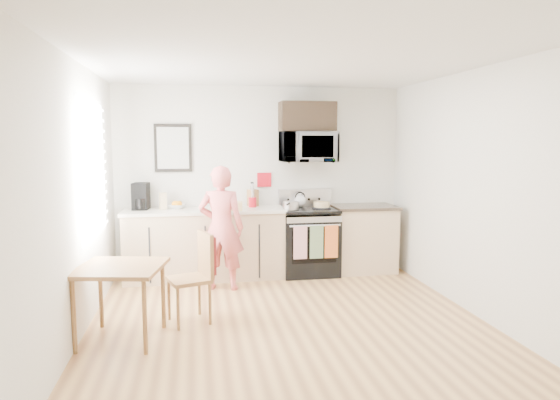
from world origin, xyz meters
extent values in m
plane|color=#8F5F37|center=(0.00, 0.00, 0.00)|extent=(4.60, 4.60, 0.00)
cube|color=silver|center=(0.00, 2.30, 1.30)|extent=(4.00, 0.04, 2.60)
cube|color=silver|center=(0.00, -2.30, 1.30)|extent=(4.00, 0.04, 2.60)
cube|color=silver|center=(-2.00, 0.00, 1.30)|extent=(0.04, 4.60, 2.60)
cube|color=silver|center=(2.00, 0.00, 1.30)|extent=(0.04, 4.60, 2.60)
cube|color=silver|center=(0.00, 0.00, 2.60)|extent=(4.00, 4.60, 0.04)
cube|color=silver|center=(-1.98, 0.80, 1.55)|extent=(0.02, 1.40, 1.50)
cube|color=white|center=(-1.97, 0.80, 1.55)|extent=(0.01, 1.30, 1.40)
cube|color=tan|center=(-0.80, 2.00, 0.45)|extent=(2.10, 0.60, 0.90)
cube|color=silver|center=(-0.80, 2.00, 0.92)|extent=(2.14, 0.64, 0.04)
cube|color=tan|center=(1.43, 2.00, 0.45)|extent=(0.84, 0.60, 0.90)
cube|color=black|center=(1.43, 2.00, 0.92)|extent=(0.88, 0.64, 0.04)
cube|color=black|center=(0.63, 1.97, 0.39)|extent=(0.76, 0.65, 0.77)
cube|color=black|center=(0.63, 1.66, 0.45)|extent=(0.61, 0.02, 0.45)
cube|color=silver|center=(0.63, 1.66, 0.78)|extent=(0.74, 0.02, 0.14)
cylinder|color=silver|center=(0.63, 1.61, 0.74)|extent=(0.68, 0.02, 0.02)
cube|color=black|center=(0.63, 1.97, 0.90)|extent=(0.76, 0.65, 0.04)
cube|color=silver|center=(0.63, 2.25, 1.04)|extent=(0.76, 0.08, 0.24)
cube|color=silver|center=(0.43, 1.61, 0.52)|extent=(0.18, 0.02, 0.44)
cube|color=#536A46|center=(0.65, 1.61, 0.52)|extent=(0.18, 0.02, 0.44)
cube|color=#B6521B|center=(0.85, 1.61, 0.52)|extent=(0.18, 0.02, 0.44)
imported|color=silver|center=(0.63, 2.08, 1.76)|extent=(0.76, 0.51, 0.42)
cube|color=black|center=(0.63, 2.12, 2.18)|extent=(0.76, 0.35, 0.40)
cube|color=black|center=(-1.20, 2.28, 1.75)|extent=(0.50, 0.03, 0.65)
cube|color=#B1B6AC|center=(-1.20, 2.26, 1.75)|extent=(0.42, 0.01, 0.56)
cube|color=#AD0E1B|center=(0.05, 2.28, 1.30)|extent=(0.20, 0.02, 0.20)
imported|color=#C93B37|center=(-0.61, 1.45, 0.78)|extent=(0.63, 0.49, 1.55)
cube|color=brown|center=(-1.62, -0.01, 0.69)|extent=(0.75, 0.75, 0.04)
cylinder|color=brown|center=(-1.98, -0.26, 0.33)|extent=(0.04, 0.04, 0.67)
cylinder|color=brown|center=(-1.37, -0.38, 0.33)|extent=(0.04, 0.04, 0.67)
cylinder|color=brown|center=(-1.86, 0.35, 0.33)|extent=(0.04, 0.04, 0.67)
cylinder|color=brown|center=(-1.25, 0.24, 0.33)|extent=(0.04, 0.04, 0.67)
cube|color=brown|center=(-1.00, 0.35, 0.45)|extent=(0.49, 0.49, 0.04)
cube|color=brown|center=(-0.83, 0.40, 0.69)|extent=(0.16, 0.38, 0.46)
cube|color=#5B0F16|center=(-0.80, 0.41, 0.70)|extent=(0.16, 0.35, 0.39)
cylinder|color=brown|center=(-1.11, 0.14, 0.21)|extent=(0.03, 0.03, 0.43)
cylinder|color=brown|center=(-0.79, 0.24, 0.21)|extent=(0.03, 0.03, 0.43)
cylinder|color=brown|center=(-1.21, 0.45, 0.21)|extent=(0.03, 0.03, 0.43)
cylinder|color=brown|center=(-0.90, 0.55, 0.21)|extent=(0.03, 0.03, 0.43)
cube|color=brown|center=(-0.12, 2.20, 1.06)|extent=(0.16, 0.18, 0.23)
cylinder|color=#AD0E1B|center=(-0.14, 2.09, 1.01)|extent=(0.11, 0.11, 0.14)
imported|color=silver|center=(-1.16, 2.12, 0.97)|extent=(0.30, 0.30, 0.06)
cube|color=tan|center=(-1.34, 2.08, 1.05)|extent=(0.11, 0.11, 0.22)
cube|color=black|center=(-1.63, 2.13, 1.12)|extent=(0.23, 0.27, 0.35)
cylinder|color=black|center=(-1.63, 2.02, 1.03)|extent=(0.13, 0.13, 0.13)
cube|color=tan|center=(-0.47, 1.80, 1.00)|extent=(0.33, 0.18, 0.11)
cylinder|color=black|center=(0.80, 1.93, 0.93)|extent=(0.26, 0.26, 0.01)
cylinder|color=tan|center=(0.80, 1.93, 0.98)|extent=(0.21, 0.21, 0.07)
sphere|color=silver|center=(0.54, 2.13, 1.01)|extent=(0.17, 0.17, 0.17)
cone|color=silver|center=(0.54, 2.13, 1.10)|extent=(0.05, 0.05, 0.05)
torus|color=black|center=(0.54, 2.13, 1.06)|extent=(0.15, 0.02, 0.15)
cylinder|color=silver|center=(0.35, 1.87, 0.98)|extent=(0.22, 0.22, 0.11)
cylinder|color=black|center=(0.29, 1.71, 1.02)|extent=(0.09, 0.19, 0.02)
camera|label=1|loc=(-0.92, -4.67, 1.85)|focal=32.00mm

